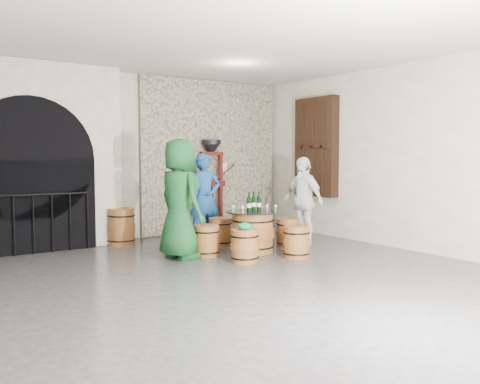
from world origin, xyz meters
TOP-DOWN VIEW (x-y plane):
  - ground at (0.00, 0.00)m, footprint 8.00×8.00m
  - wall_back at (0.00, 4.00)m, footprint 8.00×0.00m
  - wall_right at (3.50, 0.00)m, footprint 0.00×8.00m
  - ceiling at (0.00, 0.00)m, footprint 8.00×8.00m
  - stone_facing_panel at (1.80, 3.94)m, footprint 3.20×0.12m
  - arched_opening at (-1.90, 3.74)m, footprint 3.10×0.60m
  - shuttered_window at (3.38, 2.40)m, footprint 0.23×1.10m
  - barrel_table at (1.18, 1.55)m, footprint 0.89×0.89m
  - barrel_stool_left at (0.36, 1.68)m, footprint 0.44×0.44m
  - barrel_stool_far at (1.05, 2.37)m, footprint 0.44×0.44m
  - barrel_stool_right at (2.01, 1.61)m, footprint 0.44×0.44m
  - barrel_stool_near_right at (1.48, 0.77)m, footprint 0.44×0.44m
  - barrel_stool_near_left at (0.60, 0.95)m, footprint 0.44×0.44m
  - green_cap at (0.60, 0.95)m, footprint 0.25×0.21m
  - person_green at (-0.08, 1.75)m, footprint 0.71×0.99m
  - person_blue at (0.99, 2.79)m, footprint 0.66×0.48m
  - person_white at (2.37, 1.64)m, footprint 0.43×0.96m
  - wine_bottle_left at (1.11, 1.55)m, footprint 0.08×0.08m
  - wine_bottle_center at (1.32, 1.57)m, footprint 0.08×0.08m
  - wine_bottle_right at (1.27, 1.64)m, footprint 0.08×0.08m
  - tasting_glass_a at (0.95, 1.50)m, footprint 0.05×0.05m
  - tasting_glass_b at (1.49, 1.56)m, footprint 0.05×0.05m
  - tasting_glass_c at (1.08, 1.69)m, footprint 0.05×0.05m
  - tasting_glass_d at (1.29, 1.77)m, footprint 0.05×0.05m
  - tasting_glass_e at (1.56, 1.41)m, footprint 0.05×0.05m
  - tasting_glass_f at (0.91, 1.73)m, footprint 0.05×0.05m
  - side_barrel at (-0.40, 3.40)m, footprint 0.50×0.50m
  - corking_press at (1.67, 3.68)m, footprint 0.81×0.48m
  - control_box at (2.05, 3.86)m, footprint 0.18×0.10m

SIDE VIEW (x-z plane):
  - ground at x=0.00m, z-range 0.00..0.00m
  - barrel_stool_left at x=0.36m, z-range 0.00..0.50m
  - barrel_stool_far at x=1.05m, z-range 0.00..0.50m
  - barrel_stool_right at x=2.01m, z-range 0.00..0.50m
  - barrel_stool_near_right at x=1.48m, z-range 0.00..0.50m
  - barrel_stool_near_left at x=0.60m, z-range 0.00..0.50m
  - side_barrel at x=-0.40m, z-range 0.00..0.67m
  - barrel_table at x=1.18m, z-range 0.00..0.68m
  - green_cap at x=0.60m, z-range 0.49..0.60m
  - tasting_glass_a at x=0.95m, z-range 0.69..0.78m
  - tasting_glass_b at x=1.49m, z-range 0.69..0.78m
  - tasting_glass_c at x=1.08m, z-range 0.69..0.78m
  - tasting_glass_d at x=1.29m, z-range 0.69..0.78m
  - tasting_glass_e at x=1.56m, z-range 0.69..0.78m
  - tasting_glass_f at x=0.91m, z-range 0.69..0.78m
  - person_white at x=2.37m, z-range 0.00..1.60m
  - wine_bottle_left at x=1.11m, z-range 0.66..0.98m
  - wine_bottle_center at x=1.32m, z-range 0.66..0.98m
  - wine_bottle_right at x=1.27m, z-range 0.66..0.98m
  - person_blue at x=0.99m, z-range 0.00..1.66m
  - person_green at x=-0.08m, z-range 0.00..1.88m
  - corking_press at x=1.67m, z-range 0.16..2.11m
  - control_box at x=2.05m, z-range 1.24..1.46m
  - arched_opening at x=-1.90m, z-range -0.01..3.18m
  - wall_back at x=0.00m, z-range -2.40..5.60m
  - wall_right at x=3.50m, z-range -2.40..5.60m
  - stone_facing_panel at x=1.80m, z-range 0.01..3.19m
  - shuttered_window at x=3.38m, z-range 0.80..2.80m
  - ceiling at x=0.00m, z-range 3.20..3.20m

